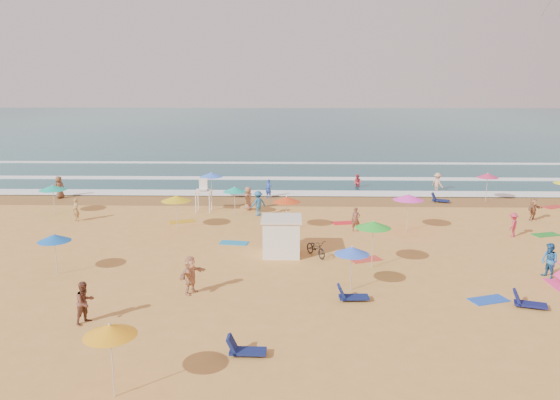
{
  "coord_description": "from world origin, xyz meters",
  "views": [
    {
      "loc": [
        -1.09,
        -30.24,
        9.57
      ],
      "look_at": [
        -1.92,
        6.0,
        1.5
      ],
      "focal_mm": 35.0,
      "sensor_mm": 36.0,
      "label": 1
    }
  ],
  "objects": [
    {
      "name": "ground",
      "position": [
        0.0,
        0.0,
        0.0
      ],
      "size": [
        220.0,
        220.0,
        0.0
      ],
      "primitive_type": "plane",
      "color": "gold",
      "rests_on": "ground"
    },
    {
      "name": "ocean",
      "position": [
        0.0,
        84.0,
        0.0
      ],
      "size": [
        220.0,
        140.0,
        0.18
      ],
      "primitive_type": "cube",
      "color": "#0C4756",
      "rests_on": "ground"
    },
    {
      "name": "wet_sand",
      "position": [
        0.0,
        12.5,
        0.01
      ],
      "size": [
        220.0,
        220.0,
        0.0
      ],
      "primitive_type": "plane",
      "color": "olive",
      "rests_on": "ground"
    },
    {
      "name": "surf_foam",
      "position": [
        0.0,
        21.32,
        0.1
      ],
      "size": [
        200.0,
        18.7,
        0.05
      ],
      "color": "white",
      "rests_on": "ground"
    },
    {
      "name": "cabana",
      "position": [
        -1.67,
        -1.23,
        1.0
      ],
      "size": [
        2.0,
        2.0,
        2.0
      ],
      "primitive_type": "cube",
      "color": "white",
      "rests_on": "ground"
    },
    {
      "name": "cabana_roof",
      "position": [
        -1.67,
        -1.23,
        2.06
      ],
      "size": [
        2.2,
        2.2,
        0.12
      ],
      "primitive_type": "cube",
      "color": "silver",
      "rests_on": "cabana"
    },
    {
      "name": "bicycle",
      "position": [
        0.23,
        -1.53,
        0.48
      ],
      "size": [
        1.45,
        1.89,
        0.95
      ],
      "primitive_type": "imported",
      "rotation": [
        0.0,
        0.0,
        0.52
      ],
      "color": "black",
      "rests_on": "ground"
    },
    {
      "name": "lifeguard_stand",
      "position": [
        -7.6,
        8.73,
        1.05
      ],
      "size": [
        1.2,
        1.2,
        2.1
      ],
      "primitive_type": null,
      "color": "white",
      "rests_on": "ground"
    },
    {
      "name": "beach_umbrellas",
      "position": [
        1.37,
        1.31,
        2.08
      ],
      "size": [
        48.37,
        29.5,
        0.76
      ],
      "color": "#FF38CE",
      "rests_on": "ground"
    },
    {
      "name": "loungers",
      "position": [
        8.0,
        -4.88,
        0.17
      ],
      "size": [
        61.8,
        25.59,
        0.34
      ],
      "color": "#0E1247",
      "rests_on": "ground"
    },
    {
      "name": "towels",
      "position": [
        1.42,
        -2.1,
        0.01
      ],
      "size": [
        51.79,
        25.63,
        0.03
      ],
      "color": "red",
      "rests_on": "ground"
    },
    {
      "name": "beachgoers",
      "position": [
        -0.5,
        3.46,
        0.83
      ],
      "size": [
        47.55,
        28.89,
        2.1
      ],
      "color": "#CC333B",
      "rests_on": "ground"
    }
  ]
}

